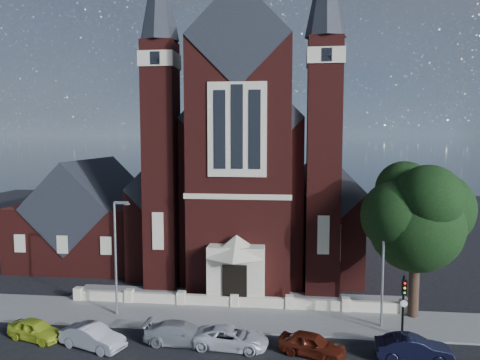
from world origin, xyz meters
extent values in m
plane|color=black|center=(0.00, 15.00, 0.00)|extent=(120.00, 120.00, 0.00)
cube|color=slate|center=(0.00, 4.50, 0.00)|extent=(60.00, 5.00, 0.12)
cube|color=slate|center=(0.00, 8.50, 0.00)|extent=(26.00, 3.00, 0.14)
cube|color=beige|center=(0.00, 6.50, 0.00)|extent=(24.00, 0.40, 0.90)
cube|color=#491713|center=(0.00, 25.00, 7.00)|extent=(10.00, 30.00, 14.00)
cube|color=black|center=(0.00, 25.00, 14.00)|extent=(10.00, 30.20, 10.00)
cube|color=#491713|center=(-7.50, 24.00, 4.00)|extent=(5.00, 26.00, 8.00)
cube|color=#491713|center=(7.50, 24.00, 4.00)|extent=(5.00, 26.00, 8.00)
cube|color=black|center=(-7.50, 24.00, 8.00)|extent=(5.01, 26.20, 5.01)
cube|color=black|center=(7.50, 24.00, 8.00)|extent=(5.01, 26.20, 5.01)
cube|color=#491713|center=(0.00, 9.50, 10.00)|extent=(8.00, 3.00, 20.00)
cube|color=black|center=(0.00, 9.50, 20.00)|extent=(8.00, 3.20, 8.00)
cube|color=beige|center=(0.00, 7.95, 13.00)|extent=(4.40, 0.15, 7.00)
cube|color=black|center=(0.00, 7.88, 13.20)|extent=(0.90, 0.08, 6.20)
cube|color=beige|center=(0.00, 7.50, 2.20)|extent=(4.20, 2.00, 4.40)
cube|color=black|center=(0.00, 6.45, 1.60)|extent=(1.80, 0.12, 3.20)
cone|color=beige|center=(0.00, 7.50, 4.40)|extent=(4.60, 4.60, 1.60)
cube|color=#491713|center=(-6.50, 10.50, 10.00)|extent=(2.60, 2.60, 20.00)
cube|color=beige|center=(-6.50, 10.50, 18.50)|extent=(2.80, 2.80, 1.20)
cube|color=#491713|center=(6.50, 10.50, 10.00)|extent=(2.60, 2.60, 20.00)
cube|color=beige|center=(6.50, 10.50, 18.50)|extent=(2.80, 2.80, 1.20)
cube|color=#491713|center=(-16.00, 18.00, 3.00)|extent=(12.00, 12.00, 6.00)
cube|color=black|center=(-16.00, 18.00, 6.00)|extent=(8.49, 12.20, 8.49)
cylinder|color=black|center=(12.50, 6.00, 2.50)|extent=(0.70, 0.70, 5.00)
sphere|color=black|center=(12.50, 6.00, 6.50)|extent=(6.40, 6.40, 6.40)
sphere|color=black|center=(12.90, 4.80, 8.50)|extent=(4.40, 4.40, 4.40)
cylinder|color=gray|center=(-8.00, 4.00, 4.00)|extent=(0.16, 0.16, 8.00)
cube|color=gray|center=(-7.50, 4.00, 8.00)|extent=(1.00, 0.15, 0.18)
cube|color=gray|center=(-7.10, 4.00, 7.92)|extent=(0.35, 0.22, 0.12)
cylinder|color=gray|center=(10.00, 4.00, 4.00)|extent=(0.16, 0.16, 8.00)
cube|color=gray|center=(10.50, 4.00, 8.00)|extent=(1.00, 0.15, 0.18)
cube|color=gray|center=(10.90, 4.00, 7.92)|extent=(0.35, 0.22, 0.12)
cylinder|color=black|center=(11.00, 2.50, 2.00)|extent=(0.14, 0.14, 4.00)
cube|color=black|center=(11.00, 2.35, 3.30)|extent=(0.28, 0.22, 0.90)
sphere|color=red|center=(11.00, 2.22, 3.60)|extent=(0.14, 0.14, 0.14)
sphere|color=#CC8C0C|center=(11.00, 2.22, 3.30)|extent=(0.14, 0.14, 0.14)
sphere|color=#0C9919|center=(11.00, 2.22, 3.00)|extent=(0.14, 0.14, 0.14)
imported|color=#BCD129|center=(-11.54, -0.26, 0.63)|extent=(3.98, 2.51, 1.26)
imported|color=#A1A2A8|center=(-7.56, -0.96, 0.68)|extent=(4.36, 2.69, 1.36)
imported|color=#96999D|center=(-2.47, 0.16, 0.66)|extent=(4.62, 2.05, 1.32)
imported|color=white|center=(0.61, -0.02, 0.62)|extent=(4.61, 2.41, 1.24)
imported|color=#591C0F|center=(5.34, -0.43, 0.66)|extent=(4.16, 2.73, 1.32)
imported|color=black|center=(10.96, -0.38, 0.69)|extent=(4.22, 1.60, 1.37)
camera|label=1|loc=(4.17, -26.47, 12.58)|focal=35.00mm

